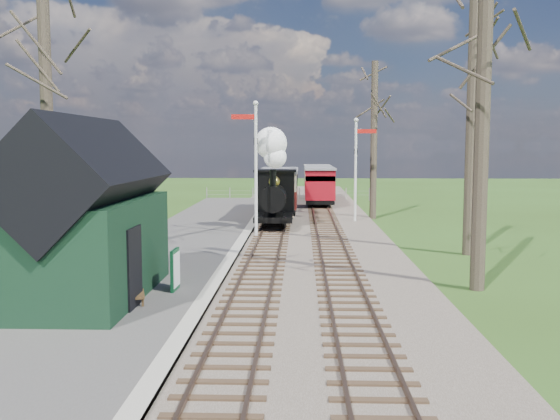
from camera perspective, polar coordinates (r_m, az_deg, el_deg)
The scene contains 19 objects.
ground at distance 12.87m, azimuth -4.28°, elevation -13.15°, with size 140.00×140.00×0.00m, color #2D4916.
distant_hills at distance 79.14m, azimuth 1.96°, elevation -9.09°, with size 114.40×48.00×22.02m.
ballast_bed at distance 34.34m, azimuth 1.87°, elevation -1.07°, with size 8.00×60.00×0.10m, color brown.
track_near at distance 34.36m, azimuth -0.30°, elevation -0.98°, with size 1.60×60.00×0.15m.
track_far at distance 34.36m, azimuth 4.03°, elevation -1.00°, with size 1.60×60.00×0.15m.
platform at distance 26.85m, azimuth -8.48°, elevation -2.97°, with size 5.00×44.00×0.20m, color #474442.
coping_strip at distance 26.53m, azimuth -3.58°, elevation -3.01°, with size 0.40×44.00×0.21m, color #B2AD9E.
station_shed at distance 17.16m, azimuth -17.26°, elevation -0.83°, with size 3.25×6.30×4.78m.
semaphore_near at distance 28.18m, azimuth -2.36°, elevation 4.69°, with size 1.22×0.24×6.22m.
semaphore_far at distance 34.24m, azimuth 7.05°, elevation 4.40°, with size 1.22×0.24×5.72m.
bare_trees at distance 22.22m, azimuth 1.94°, elevation 8.48°, with size 15.51×22.39×12.00m.
fence_line at distance 48.24m, azimuth 0.71°, elevation 1.52°, with size 12.60×0.08×1.00m.
locomotive at distance 31.37m, azimuth -0.53°, elevation 2.29°, with size 1.96×4.57×4.90m.
coach at distance 37.47m, azimuth -0.11°, elevation 1.94°, with size 2.29×7.84×2.41m.
red_carriage_a at distance 43.22m, azimuth 3.62°, elevation 2.28°, with size 2.08×5.15×2.19m.
red_carriage_b at distance 48.71m, azimuth 3.43°, elevation 2.68°, with size 2.08×5.15×2.19m.
sign_board at distance 17.62m, azimuth -9.56°, elevation -5.39°, with size 0.13×0.79×1.15m.
bench at distance 16.62m, azimuth -13.36°, elevation -6.88°, with size 0.76×1.43×0.79m.
person at distance 15.68m, azimuth -14.51°, elevation -6.63°, with size 0.47×0.31×1.29m, color black.
Camera 1 is at (1.35, -12.09, 4.18)m, focal length 40.00 mm.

